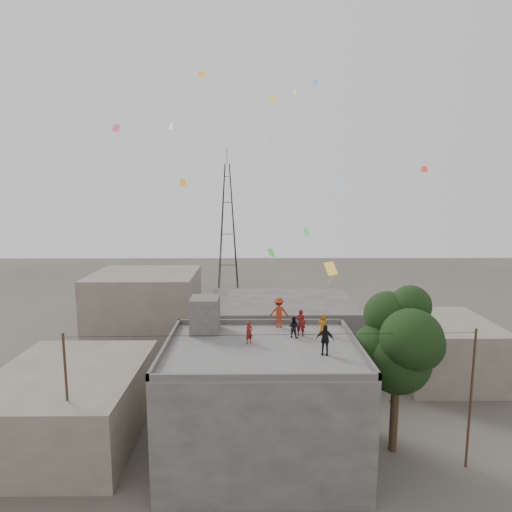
{
  "coord_description": "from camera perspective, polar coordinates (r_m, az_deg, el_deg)",
  "views": [
    {
      "loc": [
        -0.49,
        -21.09,
        14.01
      ],
      "look_at": [
        -0.29,
        1.82,
        10.6
      ],
      "focal_mm": 30.0,
      "sensor_mm": 36.0,
      "label": 1
    }
  ],
  "objects": [
    {
      "name": "neighbor_west",
      "position": [
        28.07,
        -23.61,
        -17.61
      ],
      "size": [
        8.0,
        10.0,
        4.0
      ],
      "primitive_type": "cube",
      "color": "#675E51",
      "rests_on": "ground"
    },
    {
      "name": "main_building",
      "position": [
        23.77,
        0.78,
        -18.98
      ],
      "size": [
        10.0,
        8.0,
        6.1
      ],
      "color": "#454240",
      "rests_on": "ground"
    },
    {
      "name": "utility_line",
      "position": [
        22.32,
        2.21,
        -18.67
      ],
      "size": [
        20.12,
        0.62,
        7.4
      ],
      "color": "black",
      "rests_on": "ground"
    },
    {
      "name": "parapet",
      "position": [
        22.48,
        0.79,
        -11.72
      ],
      "size": [
        10.0,
        8.0,
        0.3
      ],
      "color": "#454240",
      "rests_on": "main_building"
    },
    {
      "name": "person_dark_child",
      "position": [
        23.9,
        5.01,
        -9.4
      ],
      "size": [
        0.7,
        0.63,
        1.18
      ],
      "primitive_type": "imported",
      "rotation": [
        0.0,
        0.0,
        2.74
      ],
      "color": "black",
      "rests_on": "main_building"
    },
    {
      "name": "person_orange_child",
      "position": [
        24.53,
        8.9,
        -8.97
      ],
      "size": [
        0.7,
        0.63,
        1.2
      ],
      "primitive_type": "imported",
      "rotation": [
        0.0,
        0.0,
        -0.54
      ],
      "color": "#A76013",
      "rests_on": "main_building"
    },
    {
      "name": "stair_head_box",
      "position": [
        24.83,
        -6.81,
        -7.75
      ],
      "size": [
        1.6,
        1.8,
        2.0
      ],
      "primitive_type": "cube",
      "color": "#454240",
      "rests_on": "main_building"
    },
    {
      "name": "ground",
      "position": [
        25.32,
        0.76,
        -25.12
      ],
      "size": [
        140.0,
        140.0,
        0.0
      ],
      "primitive_type": "plane",
      "color": "#403C34",
      "rests_on": "ground"
    },
    {
      "name": "neighbor_north",
      "position": [
        37.01,
        3.43,
        -9.66
      ],
      "size": [
        12.0,
        9.0,
        5.0
      ],
      "primitive_type": "cube",
      "color": "#454240",
      "rests_on": "ground"
    },
    {
      "name": "tree",
      "position": [
        24.38,
        18.67,
        -10.91
      ],
      "size": [
        4.9,
        4.6,
        9.1
      ],
      "color": "black",
      "rests_on": "ground"
    },
    {
      "name": "person_orange_adult",
      "position": [
        25.52,
        3.05,
        -7.5
      ],
      "size": [
        1.21,
        0.77,
        1.79
      ],
      "primitive_type": "imported",
      "rotation": [
        0.0,
        0.0,
        -3.05
      ],
      "color": "#A42E12",
      "rests_on": "main_building"
    },
    {
      "name": "person_dark_adult",
      "position": [
        21.61,
        9.16,
        -10.96
      ],
      "size": [
        0.95,
        0.58,
        1.52
      ],
      "primitive_type": "imported",
      "rotation": [
        0.0,
        0.0,
        -0.25
      ],
      "color": "black",
      "rests_on": "main_building"
    },
    {
      "name": "kites",
      "position": [
        26.71,
        2.5,
        12.15
      ],
      "size": [
        19.69,
        17.75,
        12.97
      ],
      "color": "orange",
      "rests_on": "ground"
    },
    {
      "name": "neighbor_northwest",
      "position": [
        39.71,
        -14.46,
        -7.15
      ],
      "size": [
        9.0,
        8.0,
        7.0
      ],
      "primitive_type": "cube",
      "color": "#675E51",
      "rests_on": "ground"
    },
    {
      "name": "neighbor_east",
      "position": [
        36.28,
        23.55,
        -11.26
      ],
      "size": [
        7.0,
        8.0,
        4.4
      ],
      "primitive_type": "cube",
      "color": "#675E51",
      "rests_on": "ground"
    },
    {
      "name": "person_red_adult",
      "position": [
        24.12,
        5.96,
        -8.83
      ],
      "size": [
        0.63,
        0.51,
        1.51
      ],
      "primitive_type": "imported",
      "rotation": [
        0.0,
        0.0,
        2.84
      ],
      "color": "maroon",
      "rests_on": "main_building"
    },
    {
      "name": "transmission_tower",
      "position": [
        61.39,
        -3.79,
        3.83
      ],
      "size": [
        2.97,
        2.97,
        20.01
      ],
      "color": "black",
      "rests_on": "ground"
    },
    {
      "name": "person_red_child",
      "position": [
        22.88,
        -0.92,
        -10.17
      ],
      "size": [
        0.52,
        0.49,
        1.19
      ],
      "primitive_type": "imported",
      "rotation": [
        0.0,
        0.0,
        0.66
      ],
      "color": "maroon",
      "rests_on": "main_building"
    }
  ]
}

